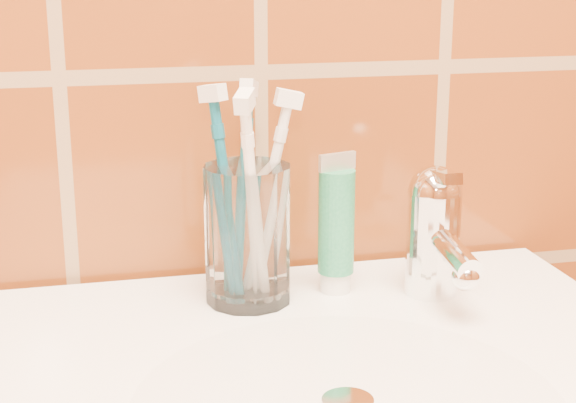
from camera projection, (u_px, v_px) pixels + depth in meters
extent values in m
cylinder|color=white|center=(348.00, 402.00, 0.60)|extent=(0.04, 0.04, 0.00)
cylinder|color=white|center=(248.00, 234.00, 0.77)|extent=(0.09, 0.09, 0.12)
cylinder|color=white|center=(335.00, 281.00, 0.81)|extent=(0.03, 0.03, 0.02)
cylinder|color=#1C754B|center=(336.00, 222.00, 0.79)|extent=(0.03, 0.03, 0.10)
cube|color=beige|center=(337.00, 162.00, 0.78)|extent=(0.04, 0.00, 0.02)
cylinder|color=white|center=(433.00, 243.00, 0.79)|extent=(0.05, 0.05, 0.09)
sphere|color=white|center=(435.00, 192.00, 0.78)|extent=(0.05, 0.05, 0.05)
cylinder|color=white|center=(450.00, 249.00, 0.76)|extent=(0.02, 0.09, 0.03)
cube|color=white|center=(441.00, 176.00, 0.76)|extent=(0.02, 0.06, 0.01)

